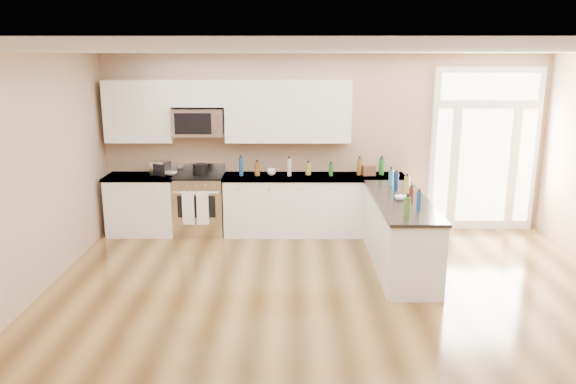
# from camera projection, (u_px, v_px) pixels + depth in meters

# --- Properties ---
(ground) EXTENTS (8.00, 8.00, 0.00)m
(ground) POSITION_uv_depth(u_px,v_px,m) (345.00, 351.00, 5.40)
(ground) COLOR #503516
(room_shell) EXTENTS (8.00, 8.00, 8.00)m
(room_shell) POSITION_uv_depth(u_px,v_px,m) (349.00, 178.00, 4.99)
(room_shell) COLOR tan
(room_shell) RESTS_ON ground
(back_cabinet_left) EXTENTS (1.10, 0.66, 0.94)m
(back_cabinet_left) POSITION_uv_depth(u_px,v_px,m) (143.00, 206.00, 8.89)
(back_cabinet_left) COLOR white
(back_cabinet_left) RESTS_ON ground
(back_cabinet_right) EXTENTS (2.85, 0.66, 0.94)m
(back_cabinet_right) POSITION_uv_depth(u_px,v_px,m) (314.00, 207.00, 8.88)
(back_cabinet_right) COLOR white
(back_cabinet_right) RESTS_ON ground
(peninsula_cabinet) EXTENTS (0.69, 2.32, 0.94)m
(peninsula_cabinet) POSITION_uv_depth(u_px,v_px,m) (399.00, 236.00, 7.46)
(peninsula_cabinet) COLOR white
(peninsula_cabinet) RESTS_ON ground
(upper_cabinet_left) EXTENTS (1.04, 0.33, 0.95)m
(upper_cabinet_left) POSITION_uv_depth(u_px,v_px,m) (139.00, 111.00, 8.68)
(upper_cabinet_left) COLOR white
(upper_cabinet_left) RESTS_ON room_shell
(upper_cabinet_right) EXTENTS (1.94, 0.33, 0.95)m
(upper_cabinet_right) POSITION_uv_depth(u_px,v_px,m) (288.00, 111.00, 8.67)
(upper_cabinet_right) COLOR white
(upper_cabinet_right) RESTS_ON room_shell
(upper_cabinet_short) EXTENTS (0.82, 0.33, 0.40)m
(upper_cabinet_short) POSITION_uv_depth(u_px,v_px,m) (198.00, 93.00, 8.61)
(upper_cabinet_short) COLOR white
(upper_cabinet_short) RESTS_ON room_shell
(microwave) EXTENTS (0.78, 0.41, 0.42)m
(microwave) POSITION_uv_depth(u_px,v_px,m) (199.00, 122.00, 8.68)
(microwave) COLOR silver
(microwave) RESTS_ON room_shell
(entry_door) EXTENTS (1.70, 0.10, 2.60)m
(entry_door) POSITION_uv_depth(u_px,v_px,m) (484.00, 150.00, 8.91)
(entry_door) COLOR white
(entry_door) RESTS_ON ground
(kitchen_range) EXTENTS (0.77, 0.69, 1.08)m
(kitchen_range) POSITION_uv_depth(u_px,v_px,m) (200.00, 204.00, 8.88)
(kitchen_range) COLOR silver
(kitchen_range) RESTS_ON ground
(stockpot) EXTENTS (0.30, 0.30, 0.19)m
(stockpot) POSITION_uv_depth(u_px,v_px,m) (200.00, 169.00, 8.75)
(stockpot) COLOR black
(stockpot) RESTS_ON kitchen_range
(toaster_oven) EXTENTS (0.33, 0.30, 0.23)m
(toaster_oven) POSITION_uv_depth(u_px,v_px,m) (160.00, 168.00, 8.76)
(toaster_oven) COLOR silver
(toaster_oven) RESTS_ON back_cabinet_left
(cardboard_box) EXTENTS (0.21, 0.16, 0.16)m
(cardboard_box) POSITION_uv_depth(u_px,v_px,m) (369.00, 170.00, 8.77)
(cardboard_box) COLOR brown
(cardboard_box) RESTS_ON back_cabinet_right
(bowl_left) EXTENTS (0.19, 0.19, 0.04)m
(bowl_left) POSITION_uv_depth(u_px,v_px,m) (172.00, 174.00, 8.80)
(bowl_left) COLOR white
(bowl_left) RESTS_ON back_cabinet_left
(bowl_peninsula) EXTENTS (0.20, 0.20, 0.05)m
(bowl_peninsula) POSITION_uv_depth(u_px,v_px,m) (401.00, 198.00, 7.29)
(bowl_peninsula) COLOR white
(bowl_peninsula) RESTS_ON peninsula_cabinet
(cup_counter) EXTENTS (0.15, 0.15, 0.10)m
(cup_counter) POSITION_uv_depth(u_px,v_px,m) (271.00, 172.00, 8.77)
(cup_counter) COLOR white
(cup_counter) RESTS_ON back_cabinet_right
(counter_bottles) EXTENTS (2.39, 2.45, 0.29)m
(counter_bottles) POSITION_uv_depth(u_px,v_px,m) (348.00, 176.00, 8.15)
(counter_bottles) COLOR #19591E
(counter_bottles) RESTS_ON back_cabinet_right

